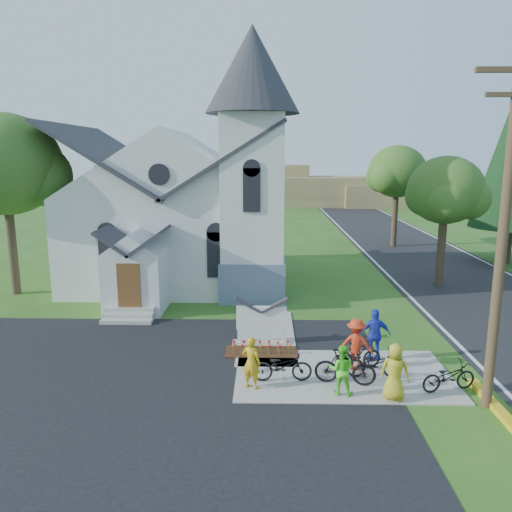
{
  "coord_description": "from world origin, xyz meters",
  "views": [
    {
      "loc": [
        -1.06,
        -14.8,
        7.12
      ],
      "look_at": [
        -1.44,
        5.0,
        3.07
      ],
      "focal_mm": 35.0,
      "sensor_mm": 36.0,
      "label": 1
    }
  ],
  "objects_px": {
    "cyclist_0": "(251,363)",
    "cyclist_1": "(341,369)",
    "bike_2": "(374,364)",
    "cyclist_3": "(356,344)",
    "bike_4": "(449,376)",
    "bike_3": "(358,355)",
    "cyclist_4": "(395,372)",
    "utility_pole": "(507,220)",
    "church_sign": "(261,318)",
    "bike_0": "(282,366)",
    "bike_1": "(345,367)",
    "cyclist_2": "(375,335)"
  },
  "relations": [
    {
      "from": "bike_1",
      "to": "bike_2",
      "type": "height_order",
      "value": "bike_1"
    },
    {
      "from": "bike_2",
      "to": "cyclist_4",
      "type": "height_order",
      "value": "cyclist_4"
    },
    {
      "from": "bike_2",
      "to": "bike_3",
      "type": "relative_size",
      "value": 1.09
    },
    {
      "from": "cyclist_3",
      "to": "bike_4",
      "type": "xyz_separation_m",
      "value": [
        2.55,
        -1.56,
        -0.41
      ]
    },
    {
      "from": "bike_0",
      "to": "cyclist_3",
      "type": "bearing_deg",
      "value": -70.87
    },
    {
      "from": "church_sign",
      "to": "bike_2",
      "type": "xyz_separation_m",
      "value": [
        3.66,
        -2.93,
        -0.51
      ]
    },
    {
      "from": "bike_0",
      "to": "bike_1",
      "type": "relative_size",
      "value": 0.99
    },
    {
      "from": "cyclist_4",
      "to": "bike_4",
      "type": "xyz_separation_m",
      "value": [
        1.79,
        0.57,
        -0.4
      ]
    },
    {
      "from": "bike_3",
      "to": "bike_0",
      "type": "bearing_deg",
      "value": 96.25
    },
    {
      "from": "cyclist_0",
      "to": "cyclist_3",
      "type": "xyz_separation_m",
      "value": [
        3.45,
        1.47,
        0.05
      ]
    },
    {
      "from": "cyclist_0",
      "to": "cyclist_1",
      "type": "xyz_separation_m",
      "value": [
        2.7,
        -0.33,
        -0.05
      ]
    },
    {
      "from": "bike_2",
      "to": "bike_0",
      "type": "bearing_deg",
      "value": 97.95
    },
    {
      "from": "cyclist_1",
      "to": "bike_4",
      "type": "relative_size",
      "value": 0.87
    },
    {
      "from": "bike_4",
      "to": "church_sign",
      "type": "bearing_deg",
      "value": 41.45
    },
    {
      "from": "cyclist_1",
      "to": "cyclist_4",
      "type": "xyz_separation_m",
      "value": [
        1.5,
        -0.33,
        0.09
      ]
    },
    {
      "from": "utility_pole",
      "to": "cyclist_3",
      "type": "relative_size",
      "value": 5.76
    },
    {
      "from": "bike_2",
      "to": "bike_4",
      "type": "distance_m",
      "value": 2.25
    },
    {
      "from": "cyclist_1",
      "to": "bike_2",
      "type": "bearing_deg",
      "value": -124.03
    },
    {
      "from": "bike_2",
      "to": "bike_1",
      "type": "bearing_deg",
      "value": 118.74
    },
    {
      "from": "cyclist_2",
      "to": "bike_4",
      "type": "xyz_separation_m",
      "value": [
        1.76,
        -2.28,
        -0.46
      ]
    },
    {
      "from": "utility_pole",
      "to": "cyclist_1",
      "type": "distance_m",
      "value": 6.21
    },
    {
      "from": "church_sign",
      "to": "cyclist_1",
      "type": "height_order",
      "value": "church_sign"
    },
    {
      "from": "cyclist_0",
      "to": "bike_2",
      "type": "distance_m",
      "value": 4.03
    },
    {
      "from": "bike_2",
      "to": "cyclist_4",
      "type": "relative_size",
      "value": 1.03
    },
    {
      "from": "utility_pole",
      "to": "cyclist_3",
      "type": "height_order",
      "value": "utility_pole"
    },
    {
      "from": "bike_0",
      "to": "bike_2",
      "type": "relative_size",
      "value": 1.06
    },
    {
      "from": "cyclist_2",
      "to": "church_sign",
      "type": "bearing_deg",
      "value": -22.23
    },
    {
      "from": "bike_0",
      "to": "cyclist_3",
      "type": "distance_m",
      "value": 2.69
    },
    {
      "from": "cyclist_4",
      "to": "cyclist_1",
      "type": "bearing_deg",
      "value": 9.24
    },
    {
      "from": "bike_0",
      "to": "church_sign",
      "type": "bearing_deg",
      "value": 9.6
    },
    {
      "from": "bike_3",
      "to": "church_sign",
      "type": "bearing_deg",
      "value": 40.64
    },
    {
      "from": "church_sign",
      "to": "utility_pole",
      "type": "xyz_separation_m",
      "value": [
        6.56,
        -4.7,
        4.38
      ]
    },
    {
      "from": "church_sign",
      "to": "bike_1",
      "type": "height_order",
      "value": "church_sign"
    },
    {
      "from": "church_sign",
      "to": "bike_3",
      "type": "relative_size",
      "value": 1.35
    },
    {
      "from": "bike_4",
      "to": "cyclist_2",
      "type": "bearing_deg",
      "value": 22.9
    },
    {
      "from": "bike_2",
      "to": "cyclist_3",
      "type": "height_order",
      "value": "cyclist_3"
    },
    {
      "from": "cyclist_1",
      "to": "bike_0",
      "type": "bearing_deg",
      "value": -11.96
    },
    {
      "from": "bike_0",
      "to": "bike_4",
      "type": "height_order",
      "value": "bike_0"
    },
    {
      "from": "cyclist_3",
      "to": "bike_3",
      "type": "relative_size",
      "value": 1.06
    },
    {
      "from": "cyclist_0",
      "to": "bike_3",
      "type": "xyz_separation_m",
      "value": [
        3.53,
        1.44,
        -0.33
      ]
    },
    {
      "from": "church_sign",
      "to": "cyclist_2",
      "type": "bearing_deg",
      "value": -21.31
    },
    {
      "from": "church_sign",
      "to": "cyclist_0",
      "type": "bearing_deg",
      "value": -94.26
    },
    {
      "from": "utility_pole",
      "to": "bike_3",
      "type": "bearing_deg",
      "value": 144.04
    },
    {
      "from": "cyclist_0",
      "to": "bike_3",
      "type": "relative_size",
      "value": 1.01
    },
    {
      "from": "bike_0",
      "to": "cyclist_0",
      "type": "bearing_deg",
      "value": 114.73
    },
    {
      "from": "cyclist_0",
      "to": "bike_0",
      "type": "bearing_deg",
      "value": -129.9
    },
    {
      "from": "church_sign",
      "to": "utility_pole",
      "type": "distance_m",
      "value": 9.18
    },
    {
      "from": "cyclist_3",
      "to": "utility_pole",
      "type": "bearing_deg",
      "value": 156.76
    },
    {
      "from": "bike_4",
      "to": "cyclist_4",
      "type": "bearing_deg",
      "value": 93.01
    },
    {
      "from": "cyclist_0",
      "to": "bike_4",
      "type": "bearing_deg",
      "value": -157.78
    }
  ]
}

